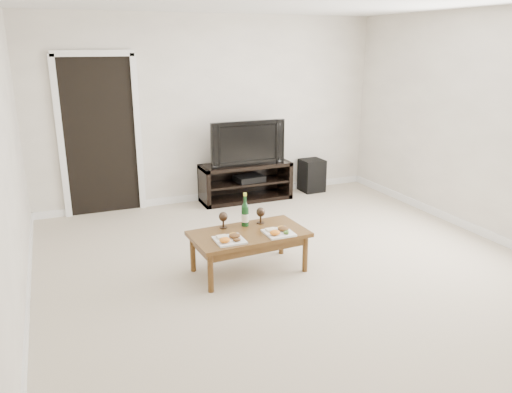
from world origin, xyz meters
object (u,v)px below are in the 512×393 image
(subwoofer, at_px, (312,175))
(coffee_table, at_px, (249,252))
(media_console, at_px, (246,182))
(television, at_px, (245,142))

(subwoofer, height_order, coffee_table, subwoofer)
(media_console, distance_m, coffee_table, 2.40)
(television, distance_m, coffee_table, 2.49)
(media_console, bearing_deg, coffee_table, -110.57)
(subwoofer, distance_m, coffee_table, 3.03)
(television, bearing_deg, subwoofer, 2.91)
(television, xyz_separation_m, coffee_table, (-0.84, -2.25, -0.66))
(media_console, distance_m, television, 0.59)
(media_console, relative_size, coffee_table, 1.17)
(media_console, relative_size, television, 1.21)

